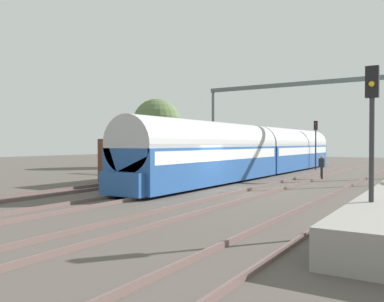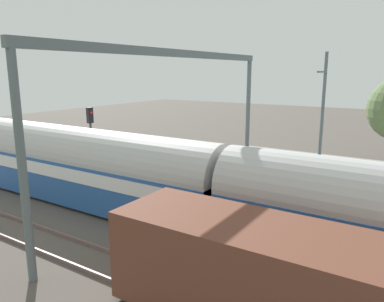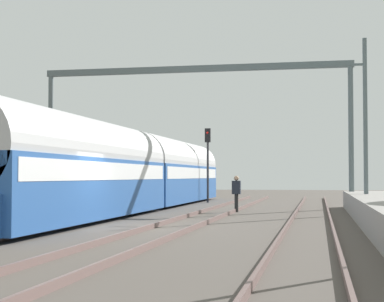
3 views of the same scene
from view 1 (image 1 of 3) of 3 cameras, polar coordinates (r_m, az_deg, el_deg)
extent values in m
plane|color=#544D47|center=(22.79, 4.47, -5.43)|extent=(120.00, 120.00, 0.00)
cube|color=#6D5652|center=(26.83, -9.38, -4.29)|extent=(0.08, 60.00, 0.16)
cube|color=#6D5652|center=(25.92, -6.99, -4.47)|extent=(0.08, 60.00, 0.16)
cube|color=#6D5652|center=(24.23, -1.62, -4.85)|extent=(0.08, 60.00, 0.16)
cube|color=#6D5652|center=(23.47, 1.32, -5.04)|extent=(0.08, 60.00, 0.16)
cube|color=#6D5652|center=(22.16, 7.80, -5.42)|extent=(0.08, 60.00, 0.16)
cube|color=#6D5652|center=(21.62, 11.30, -5.59)|extent=(0.08, 60.00, 0.16)
cube|color=#6D5652|center=(20.80, 18.82, -5.89)|extent=(0.08, 60.00, 0.16)
cube|color=#6D5652|center=(20.53, 22.75, -6.01)|extent=(0.08, 60.00, 0.16)
cube|color=#28569E|center=(25.67, 2.46, -1.88)|extent=(2.90, 16.00, 2.20)
cube|color=white|center=(25.65, 2.46, -0.47)|extent=(2.93, 15.36, 0.64)
cylinder|color=#BABABA|center=(25.64, 2.46, 1.03)|extent=(2.84, 16.00, 2.84)
cube|color=#28569E|center=(40.72, 13.77, -0.81)|extent=(2.90, 16.00, 2.20)
cube|color=white|center=(40.70, 13.78, 0.07)|extent=(2.93, 15.36, 0.64)
cylinder|color=#BABABA|center=(40.69, 13.78, 1.02)|extent=(2.84, 16.00, 2.84)
cube|color=#28569E|center=(18.97, -9.85, -4.61)|extent=(2.40, 0.50, 1.10)
cube|color=brown|center=(30.05, -2.43, -0.97)|extent=(2.80, 13.00, 2.70)
cube|color=black|center=(30.12, -2.42, -3.44)|extent=(2.52, 11.96, 0.10)
cylinder|color=#252525|center=(30.94, 17.76, -2.97)|extent=(0.19, 0.19, 0.85)
cube|color=#232833|center=(30.90, 17.76, -1.59)|extent=(0.41, 0.26, 0.64)
sphere|color=tan|center=(30.88, 17.77, -0.78)|extent=(0.24, 0.24, 0.24)
cylinder|color=#2D2D33|center=(12.73, 23.91, -1.88)|extent=(0.14, 0.14, 3.89)
cube|color=black|center=(12.83, 23.99, 8.87)|extent=(0.36, 0.20, 0.90)
sphere|color=yellow|center=(12.71, 23.92, 8.61)|extent=(0.16, 0.16, 0.16)
cylinder|color=#2D2D33|center=(41.75, 16.98, 0.17)|extent=(0.14, 0.14, 3.90)
cube|color=black|center=(41.78, 17.00, 3.46)|extent=(0.36, 0.20, 0.90)
sphere|color=red|center=(41.67, 16.96, 3.69)|extent=(0.16, 0.16, 0.16)
cylinder|color=slate|center=(39.24, 2.98, 2.78)|extent=(0.28, 0.28, 7.50)
cube|color=slate|center=(36.28, 14.98, 9.12)|extent=(17.37, 0.24, 0.36)
cylinder|color=#4C3826|center=(44.48, -4.96, -0.40)|extent=(0.36, 0.36, 2.87)
sphere|color=#556C40|center=(44.52, -4.96, 3.97)|extent=(5.24, 5.24, 5.24)
camera|label=2|loc=(35.14, -15.25, 7.99)|focal=34.90mm
camera|label=3|loc=(3.70, -64.39, -13.28)|focal=59.94mm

